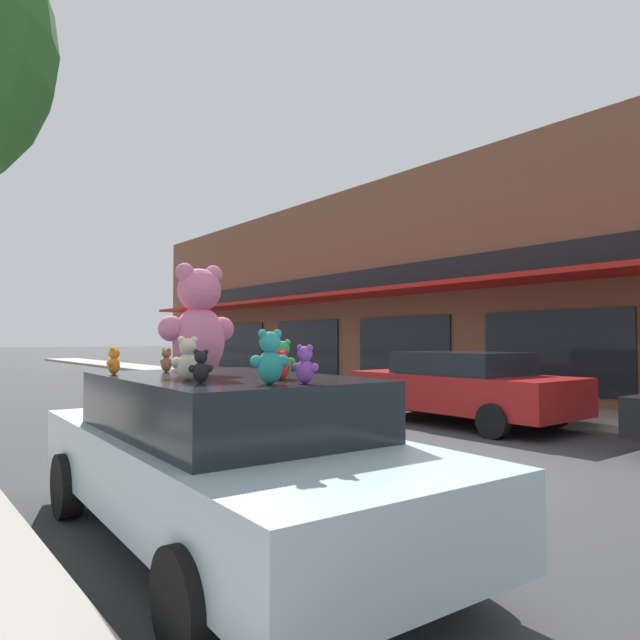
% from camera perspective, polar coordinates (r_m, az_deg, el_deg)
% --- Properties ---
extents(ground_plane, '(260.00, 260.00, 0.00)m').
position_cam_1_polar(ground_plane, '(7.61, 13.33, -14.75)').
color(ground_plane, '#333335').
extents(storefront_row, '(12.44, 30.21, 6.97)m').
position_cam_1_polar(storefront_row, '(23.65, 12.81, 2.44)').
color(storefront_row, brown).
rests_on(storefront_row, ground_plane).
extents(plush_art_car, '(2.20, 4.83, 1.39)m').
position_cam_1_polar(plush_art_car, '(4.97, -9.55, -13.00)').
color(plush_art_car, '#ADC6D1').
rests_on(plush_art_car, ground_plane).
extents(teddy_bear_giant, '(0.70, 0.43, 0.96)m').
position_cam_1_polar(teddy_bear_giant, '(5.02, -12.04, -0.16)').
color(teddy_bear_giant, pink).
rests_on(teddy_bear_giant, plush_art_car).
extents(teddy_bear_red, '(0.17, 0.10, 0.23)m').
position_cam_1_polar(teddy_bear_red, '(4.35, -3.90, -4.54)').
color(teddy_bear_red, red).
rests_on(teddy_bear_red, plush_art_car).
extents(teddy_bear_brown, '(0.13, 0.17, 0.23)m').
position_cam_1_polar(teddy_bear_brown, '(5.65, -15.09, -3.90)').
color(teddy_bear_brown, olive).
rests_on(teddy_bear_brown, plush_art_car).
extents(teddy_bear_purple, '(0.16, 0.20, 0.27)m').
position_cam_1_polar(teddy_bear_purple, '(3.98, -1.51, -4.50)').
color(teddy_bear_purple, purple).
rests_on(teddy_bear_purple, plush_art_car).
extents(teddy_bear_teal, '(0.29, 0.20, 0.38)m').
position_cam_1_polar(teddy_bear_teal, '(3.94, -5.04, -3.78)').
color(teddy_bear_teal, teal).
rests_on(teddy_bear_teal, plush_art_car).
extents(teddy_bear_cream, '(0.25, 0.17, 0.33)m').
position_cam_1_polar(teddy_bear_cream, '(4.40, -13.10, -3.83)').
color(teddy_bear_cream, beige).
rests_on(teddy_bear_cream, plush_art_car).
extents(teddy_bear_orange, '(0.16, 0.16, 0.24)m').
position_cam_1_polar(teddy_bear_orange, '(5.36, -19.92, -3.90)').
color(teddy_bear_orange, orange).
rests_on(teddy_bear_orange, plush_art_car).
extents(teddy_bear_black, '(0.18, 0.13, 0.24)m').
position_cam_1_polar(teddy_bear_black, '(4.15, -11.84, -4.57)').
color(teddy_bear_black, black).
rests_on(teddy_bear_black, plush_art_car).
extents(teddy_bear_green, '(0.23, 0.17, 0.31)m').
position_cam_1_polar(teddy_bear_green, '(4.50, -3.81, -3.98)').
color(teddy_bear_green, green).
rests_on(teddy_bear_green, plush_art_car).
extents(parked_car_far_center, '(2.08, 4.54, 1.44)m').
position_cam_1_polar(parked_car_far_center, '(11.81, 13.96, -6.42)').
color(parked_car_far_center, maroon).
rests_on(parked_car_far_center, ground_plane).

